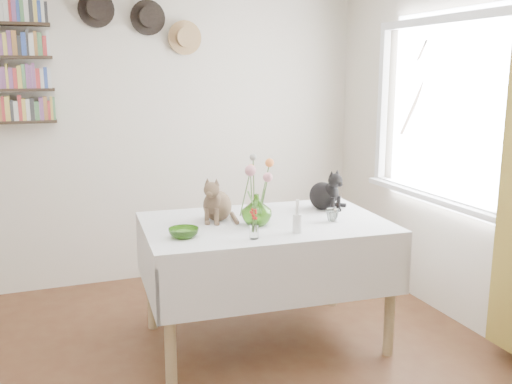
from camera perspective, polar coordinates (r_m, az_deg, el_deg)
name	(u,v)px	position (r m, az deg, el deg)	size (l,w,h in m)	color
room	(209,184)	(2.72, -4.75, 0.78)	(4.08, 4.58, 2.58)	brown
window	(440,125)	(4.33, 17.96, 6.35)	(0.12, 1.52, 1.32)	white
dining_table	(265,252)	(3.73, 0.89, -5.99)	(1.61, 1.09, 0.83)	white
tabby_cat	(217,198)	(3.69, -3.90, -0.55)	(0.20, 0.25, 0.30)	brown
black_cat	(323,189)	(4.00, 6.71, 0.35)	(0.20, 0.25, 0.29)	black
flower_vase	(257,210)	(3.56, 0.06, -1.79)	(0.19, 0.19, 0.20)	#6BAC38
green_bowl	(184,233)	(3.35, -7.24, -4.06)	(0.18, 0.18, 0.06)	#6BAC38
drinking_glass	(333,215)	(3.70, 7.66, -2.30)	(0.09, 0.09, 0.08)	white
candlestick	(297,222)	(3.42, 4.14, -2.97)	(0.06, 0.06, 0.20)	white
berry_jar	(254,223)	(3.28, -0.20, -3.11)	(0.05, 0.05, 0.21)	white
porcelain_figurine	(335,216)	(3.70, 7.92, -2.40)	(0.04, 0.04, 0.08)	white
flower_bouquet	(256,171)	(3.53, -0.02, 2.10)	(0.17, 0.12, 0.39)	#4C7233
wall_hats	(144,22)	(4.84, -11.11, 16.38)	(0.98, 0.09, 0.48)	black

